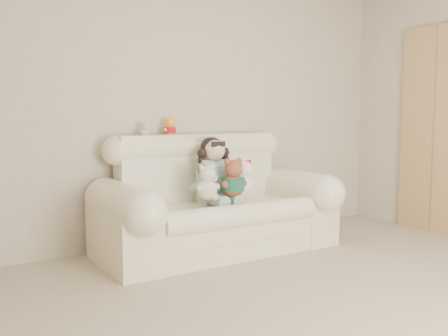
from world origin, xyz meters
TOP-DOWN VIEW (x-y plane):
  - floor at (0.00, 0.00)m, footprint 5.00×5.00m
  - wall_back at (0.00, 2.50)m, footprint 4.50×0.00m
  - sofa at (-0.04, 2.00)m, footprint 2.10×0.95m
  - door_panel at (2.22, 1.40)m, footprint 0.06×0.90m
  - seated_child at (-0.03, 2.08)m, footprint 0.39×0.47m
  - brown_teddy at (0.02, 1.85)m, footprint 0.26×0.21m
  - white_cat at (0.15, 1.89)m, footprint 0.27×0.22m
  - cream_teddy at (-0.23, 1.86)m, footprint 0.27×0.24m
  - yellow_mini_bear at (-0.31, 2.39)m, footprint 0.14×0.12m
  - grey_mini_plush at (-0.55, 2.38)m, footprint 0.12×0.10m

SIDE VIEW (x-z plane):
  - floor at x=0.00m, z-range 0.00..0.00m
  - sofa at x=-0.04m, z-range 0.00..1.03m
  - cream_teddy at x=-0.23m, z-range 0.50..0.85m
  - white_cat at x=0.15m, z-range 0.50..0.87m
  - brown_teddy at x=0.02m, z-range 0.50..0.89m
  - seated_child at x=-0.03m, z-range 0.42..1.02m
  - door_panel at x=2.22m, z-range 0.00..2.10m
  - grey_mini_plush at x=-0.55m, z-range 1.01..1.16m
  - yellow_mini_bear at x=-0.31m, z-range 1.01..1.22m
  - wall_back at x=0.00m, z-range -0.95..3.55m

